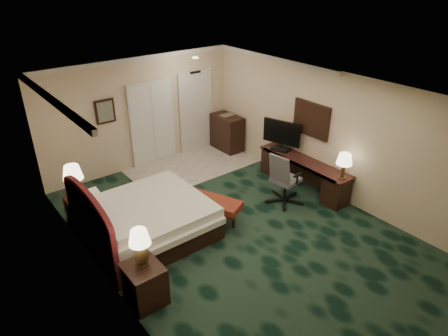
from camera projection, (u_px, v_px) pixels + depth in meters
floor at (241, 233)px, 7.56m from camera, size 5.00×7.50×0.00m
ceiling at (244, 94)px, 6.33m from camera, size 5.00×7.50×0.00m
wall_back at (141, 113)px, 9.58m from camera, size 5.00×0.00×2.70m
wall_left at (106, 220)px, 5.58m from camera, size 0.00×7.50×2.70m
wall_right at (334, 136)px, 8.32m from camera, size 0.00×7.50×2.70m
crown_molding at (244, 97)px, 6.35m from camera, size 5.00×7.50×0.10m
tile_patch at (194, 165)px, 10.09m from camera, size 3.20×1.70×0.01m
headboard at (90, 224)px, 6.61m from camera, size 0.12×2.00×1.40m
entry_door at (196, 112)px, 10.54m from camera, size 1.02×0.06×2.18m
closet_doors at (152, 123)px, 9.82m from camera, size 1.20×0.06×2.10m
wall_art at (105, 111)px, 8.94m from camera, size 0.45×0.06×0.55m
wall_mirror at (311, 119)px, 8.62m from camera, size 0.05×0.95×0.75m
bed at (149, 220)px, 7.38m from camera, size 2.06×1.91×0.65m
nightstand_near at (145, 284)px, 5.91m from camera, size 0.51×0.59×0.64m
nightstand_far at (82, 211)px, 7.69m from camera, size 0.48×0.55×0.60m
lamp_near at (140, 248)px, 5.68m from camera, size 0.33×0.33×0.60m
lamp_far at (74, 183)px, 7.36m from camera, size 0.39×0.39×0.69m
bed_bench at (208, 208)px, 7.92m from camera, size 0.98×1.42×0.46m
desk at (303, 174)px, 8.97m from camera, size 0.50×2.34×0.67m
tv at (282, 136)px, 9.16m from camera, size 0.35×0.90×0.72m
desk_lamp at (344, 166)px, 7.95m from camera, size 0.38×0.38×0.56m
desk_chair at (286, 177)px, 8.31m from camera, size 0.77×0.73×1.17m
minibar at (227, 133)px, 10.79m from camera, size 0.50×0.91×0.96m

